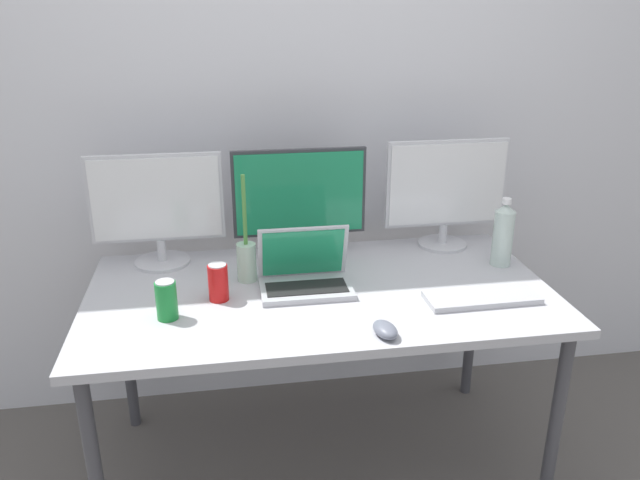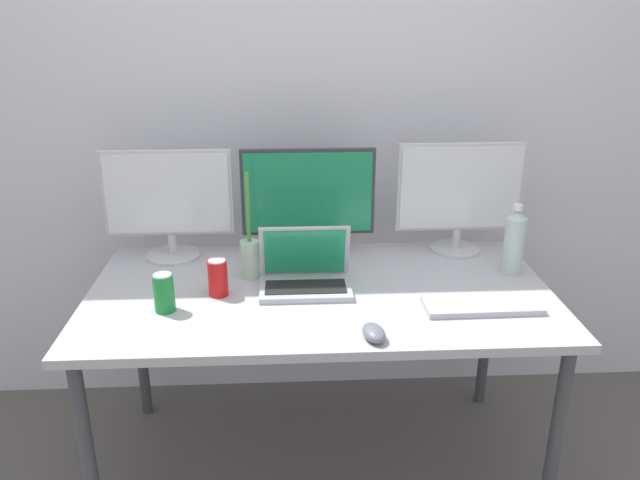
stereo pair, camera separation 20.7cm
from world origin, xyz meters
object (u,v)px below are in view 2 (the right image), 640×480
(monitor_left, at_px, (169,201))
(monitor_center, at_px, (308,200))
(keyboard_main, at_px, (482,306))
(mouse_by_keyboard, at_px, (374,333))
(bamboo_vase, at_px, (250,256))
(laptop_silver, at_px, (305,274))
(soda_can_near_keyboard, at_px, (218,278))
(work_desk, at_px, (320,305))
(soda_can_by_laptop, at_px, (164,293))
(water_bottle, at_px, (514,242))
(monitor_right, at_px, (460,194))

(monitor_left, relative_size, monitor_center, 0.96)
(monitor_left, distance_m, keyboard_main, 1.19)
(mouse_by_keyboard, distance_m, bamboo_vase, 0.60)
(monitor_center, bearing_deg, laptop_silver, -94.24)
(monitor_left, xyz_separation_m, laptop_silver, (0.50, -0.30, -0.17))
(soda_can_near_keyboard, bearing_deg, bamboo_vase, 54.47)
(laptop_silver, xyz_separation_m, bamboo_vase, (-0.19, 0.10, 0.03))
(work_desk, height_order, keyboard_main, keyboard_main)
(laptop_silver, xyz_separation_m, soda_can_by_laptop, (-0.45, -0.15, 0.01))
(monitor_center, xyz_separation_m, keyboard_main, (0.54, -0.48, -0.21))
(mouse_by_keyboard, relative_size, water_bottle, 0.41)
(keyboard_main, bearing_deg, work_desk, 160.47)
(monitor_left, relative_size, monitor_right, 0.99)
(laptop_silver, relative_size, soda_can_by_laptop, 2.46)
(monitor_right, height_order, water_bottle, monitor_right)
(keyboard_main, distance_m, soda_can_near_keyboard, 0.87)
(laptop_silver, distance_m, mouse_by_keyboard, 0.41)
(monitor_right, distance_m, soda_can_by_laptop, 1.16)
(laptop_silver, relative_size, keyboard_main, 0.83)
(bamboo_vase, bearing_deg, soda_can_near_keyboard, -125.53)
(bamboo_vase, bearing_deg, mouse_by_keyboard, -50.28)
(monitor_right, distance_m, water_bottle, 0.29)
(mouse_by_keyboard, bearing_deg, laptop_silver, 106.43)
(laptop_silver, height_order, keyboard_main, laptop_silver)
(soda_can_by_laptop, bearing_deg, soda_can_near_keyboard, 33.86)
(water_bottle, xyz_separation_m, bamboo_vase, (-0.94, 0.01, -0.04))
(keyboard_main, xyz_separation_m, water_bottle, (0.19, 0.28, 0.11))
(laptop_silver, bearing_deg, monitor_center, 85.76)
(monitor_right, bearing_deg, monitor_center, -178.11)
(keyboard_main, relative_size, bamboo_vase, 0.97)
(keyboard_main, distance_m, water_bottle, 0.35)
(keyboard_main, bearing_deg, water_bottle, 54.82)
(monitor_right, xyz_separation_m, soda_can_by_laptop, (-1.05, -0.46, -0.17))
(work_desk, relative_size, monitor_left, 3.29)
(monitor_center, height_order, monitor_right, monitor_right)
(monitor_left, xyz_separation_m, soda_can_near_keyboard, (0.21, -0.34, -0.16))
(water_bottle, height_order, soda_can_near_keyboard, water_bottle)
(soda_can_by_laptop, bearing_deg, mouse_by_keyboard, -18.36)
(keyboard_main, height_order, soda_can_near_keyboard, soda_can_near_keyboard)
(soda_can_near_keyboard, bearing_deg, monitor_left, 121.20)
(monitor_center, bearing_deg, work_desk, -84.63)
(monitor_left, xyz_separation_m, keyboard_main, (1.06, -0.49, -0.21))
(mouse_by_keyboard, height_order, water_bottle, water_bottle)
(soda_can_near_keyboard, bearing_deg, keyboard_main, -9.68)
(mouse_by_keyboard, xyz_separation_m, soda_can_near_keyboard, (-0.48, 0.32, 0.04))
(work_desk, xyz_separation_m, soda_can_by_laptop, (-0.50, -0.13, 0.12))
(monitor_left, height_order, soda_can_near_keyboard, monitor_left)
(soda_can_by_laptop, height_order, bamboo_vase, bamboo_vase)
(keyboard_main, bearing_deg, soda_can_near_keyboard, 169.41)
(soda_can_by_laptop, bearing_deg, monitor_right, 23.44)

